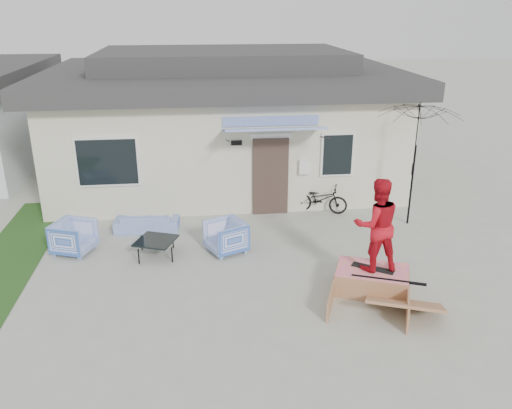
{
  "coord_description": "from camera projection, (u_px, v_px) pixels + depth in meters",
  "views": [
    {
      "loc": [
        -0.92,
        -8.71,
        5.36
      ],
      "look_at": [
        0.3,
        1.8,
        1.3
      ],
      "focal_mm": 36.74,
      "sensor_mm": 36.0,
      "label": 1
    }
  ],
  "objects": [
    {
      "name": "armchair_left",
      "position": [
        74.0,
        236.0,
        11.93
      ],
      "size": [
        1.0,
        1.04,
        0.84
      ],
      "primitive_type": "imported",
      "rotation": [
        0.0,
        0.0,
        1.21
      ],
      "color": "blue",
      "rests_on": "ground"
    },
    {
      "name": "skateboard",
      "position": [
        373.0,
        268.0,
        10.34
      ],
      "size": [
        0.81,
        0.64,
        0.05
      ],
      "primitive_type": "cube",
      "rotation": [
        0.0,
        0.0,
        -0.6
      ],
      "color": "black",
      "rests_on": "skate_ramp"
    },
    {
      "name": "ground",
      "position": [
        251.0,
        301.0,
        10.1
      ],
      "size": [
        90.0,
        90.0,
        0.0
      ],
      "primitive_type": "plane",
      "color": "#9B9D8F",
      "rests_on": "ground"
    },
    {
      "name": "bicycle",
      "position": [
        320.0,
        196.0,
        14.25
      ],
      "size": [
        1.56,
        1.01,
        0.94
      ],
      "primitive_type": "imported",
      "rotation": [
        0.0,
        0.0,
        1.2
      ],
      "color": "black",
      "rests_on": "ground"
    },
    {
      "name": "coffee_table",
      "position": [
        156.0,
        248.0,
        11.85
      ],
      "size": [
        1.05,
        1.05,
        0.4
      ],
      "primitive_type": "cube",
      "rotation": [
        0.0,
        0.0,
        -0.37
      ],
      "color": "black",
      "rests_on": "ground"
    },
    {
      "name": "armchair_right",
      "position": [
        226.0,
        235.0,
        11.98
      ],
      "size": [
        1.02,
        1.05,
        0.83
      ],
      "primitive_type": "imported",
      "rotation": [
        0.0,
        0.0,
        -1.14
      ],
      "color": "blue",
      "rests_on": "ground"
    },
    {
      "name": "skater",
      "position": [
        377.0,
        223.0,
        10.0
      ],
      "size": [
        0.94,
        0.74,
        1.86
      ],
      "primitive_type": "imported",
      "rotation": [
        0.0,
        0.0,
        3.18
      ],
      "color": "red",
      "rests_on": "skateboard"
    },
    {
      "name": "loveseat",
      "position": [
        147.0,
        219.0,
        13.13
      ],
      "size": [
        1.63,
        0.59,
        0.62
      ],
      "primitive_type": "imported",
      "rotation": [
        0.0,
        0.0,
        3.06
      ],
      "color": "blue",
      "rests_on": "ground"
    },
    {
      "name": "grass_strip",
      "position": [
        4.0,
        267.0,
        11.39
      ],
      "size": [
        1.4,
        8.0,
        0.01
      ],
      "primitive_type": "cube",
      "color": "#1C3D16",
      "rests_on": "ground"
    },
    {
      "name": "house",
      "position": [
        224.0,
        118.0,
        16.81
      ],
      "size": [
        10.8,
        8.49,
        4.1
      ],
      "color": "beige",
      "rests_on": "ground"
    },
    {
      "name": "patio_umbrella",
      "position": [
        414.0,
        159.0,
        13.06
      ],
      "size": [
        2.45,
        2.34,
        2.2
      ],
      "color": "black",
      "rests_on": "ground"
    },
    {
      "name": "skate_ramp",
      "position": [
        372.0,
        280.0,
        10.39
      ],
      "size": [
        1.97,
        2.23,
        0.46
      ],
      "primitive_type": null,
      "rotation": [
        0.0,
        0.0,
        -0.38
      ],
      "color": "#9C6945",
      "rests_on": "ground"
    }
  ]
}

